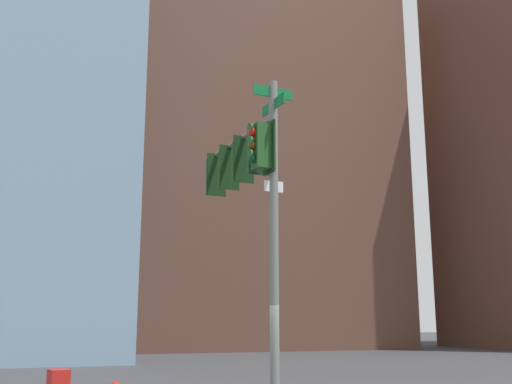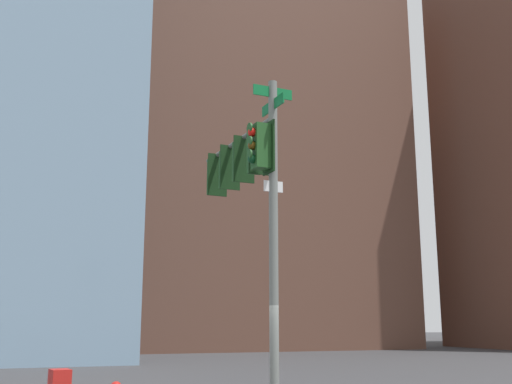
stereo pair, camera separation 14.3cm
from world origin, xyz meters
TOP-DOWN VIEW (x-y plane):
  - signal_pole_assembly at (-0.55, 0.94)m, footprint 1.08×4.65m
  - building_brick_nearside at (11.89, 41.45)m, footprint 26.36×21.44m
  - building_brick_midblock at (12.59, 49.46)m, footprint 20.06×15.14m

SIDE VIEW (x-z plane):
  - signal_pole_assembly at x=-0.55m, z-range 1.79..9.25m
  - building_brick_midblock at x=12.59m, z-range 0.00..33.87m
  - building_brick_nearside at x=11.89m, z-range 0.00..35.90m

